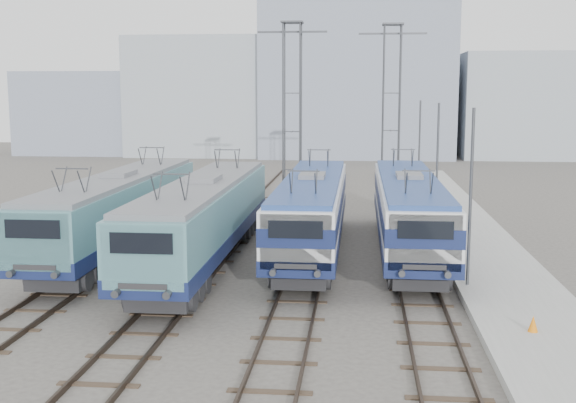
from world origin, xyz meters
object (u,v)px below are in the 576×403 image
at_px(locomotive_far_left, 118,207).
at_px(locomotive_far_right, 409,207).
at_px(catenary_tower_west, 292,106).
at_px(mast_front, 470,202).
at_px(mast_mid, 437,168).
at_px(locomotive_center_left, 204,215).
at_px(catenary_tower_east, 391,106).
at_px(mast_rear, 419,151).
at_px(locomotive_center_right, 312,207).
at_px(safety_cone, 533,324).

height_order(locomotive_far_left, locomotive_far_right, locomotive_far_left).
bearing_deg(catenary_tower_west, mast_front, -66.73).
distance_m(mast_front, mast_mid, 12.00).
distance_m(locomotive_center_left, locomotive_far_right, 9.60).
height_order(locomotive_far_left, mast_front, mast_front).
bearing_deg(locomotive_center_left, catenary_tower_west, 82.46).
bearing_deg(locomotive_far_right, locomotive_far_left, -174.32).
height_order(locomotive_center_left, catenary_tower_east, catenary_tower_east).
height_order(locomotive_far_right, catenary_tower_west, catenary_tower_west).
bearing_deg(mast_front, locomotive_far_right, 106.31).
relative_size(locomotive_far_right, mast_rear, 2.54).
bearing_deg(catenary_tower_west, locomotive_center_left, -97.54).
xyz_separation_m(catenary_tower_west, mast_rear, (8.60, 4.00, -3.14)).
bearing_deg(catenary_tower_east, locomotive_center_right, -104.86).
relative_size(locomotive_far_left, catenary_tower_west, 1.51).
bearing_deg(mast_mid, safety_cone, -86.05).
distance_m(catenary_tower_east, mast_mid, 10.69).
xyz_separation_m(locomotive_far_left, mast_rear, (15.35, 19.02, 1.24)).
bearing_deg(mast_mid, locomotive_far_right, -108.05).
bearing_deg(locomotive_center_right, locomotive_far_right, 4.32).
relative_size(catenary_tower_east, mast_mid, 1.71).
height_order(locomotive_center_left, safety_cone, locomotive_center_left).
bearing_deg(safety_cone, locomotive_far_left, 147.93).
bearing_deg(mast_front, locomotive_far_left, 162.02).
relative_size(mast_mid, safety_cone, 13.93).
relative_size(catenary_tower_west, catenary_tower_east, 1.00).
bearing_deg(mast_rear, catenary_tower_west, -155.06).
xyz_separation_m(mast_front, safety_cone, (1.20, -5.39, -2.95)).
bearing_deg(locomotive_center_right, mast_mid, 43.46).
distance_m(mast_rear, safety_cone, 29.56).
bearing_deg(safety_cone, mast_mid, 93.95).
xyz_separation_m(locomotive_far_left, locomotive_center_left, (4.50, -1.99, 0.03)).
height_order(locomotive_far_left, catenary_tower_west, catenary_tower_west).
xyz_separation_m(locomotive_center_right, mast_rear, (6.35, 18.02, 1.24)).
bearing_deg(mast_mid, locomotive_far_left, -155.43).
bearing_deg(mast_front, safety_cone, -77.44).
relative_size(mast_front, mast_rear, 1.00).
height_order(locomotive_center_right, catenary_tower_west, catenary_tower_west).
xyz_separation_m(locomotive_center_left, mast_mid, (10.85, 9.01, 1.21)).
relative_size(catenary_tower_east, safety_cone, 23.87).
relative_size(locomotive_center_right, mast_rear, 2.52).
xyz_separation_m(locomotive_far_left, catenary_tower_east, (13.25, 17.02, 4.39)).
height_order(locomotive_far_left, catenary_tower_east, catenary_tower_east).
height_order(locomotive_far_left, mast_rear, mast_rear).
relative_size(locomotive_far_left, locomotive_center_right, 1.03).
distance_m(locomotive_far_left, safety_cone, 19.61).
xyz_separation_m(locomotive_center_left, mast_rear, (10.85, 21.01, 1.21)).
bearing_deg(mast_front, catenary_tower_east, 95.45).
relative_size(locomotive_center_right, catenary_tower_west, 1.47).
distance_m(locomotive_center_right, mast_mid, 8.84).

